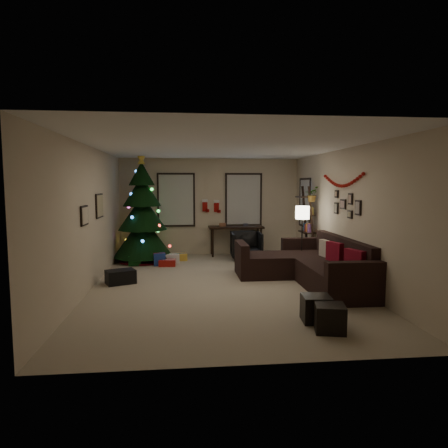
% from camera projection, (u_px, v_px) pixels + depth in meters
% --- Properties ---
extents(floor, '(7.00, 7.00, 0.00)m').
position_uv_depth(floor, '(222.00, 285.00, 7.79)').
color(floor, tan).
rests_on(floor, ground).
extents(ceiling, '(7.00, 7.00, 0.00)m').
position_uv_depth(ceiling, '(222.00, 147.00, 7.52)').
color(ceiling, white).
rests_on(ceiling, floor).
extents(wall_back, '(5.00, 0.00, 5.00)m').
position_uv_depth(wall_back, '(210.00, 207.00, 11.12)').
color(wall_back, beige).
rests_on(wall_back, floor).
extents(wall_front, '(5.00, 0.00, 5.00)m').
position_uv_depth(wall_front, '(254.00, 244.00, 4.19)').
color(wall_front, beige).
rests_on(wall_front, floor).
extents(wall_left, '(0.00, 7.00, 7.00)m').
position_uv_depth(wall_left, '(90.00, 218.00, 7.40)').
color(wall_left, beige).
rests_on(wall_left, floor).
extents(wall_right, '(0.00, 7.00, 7.00)m').
position_uv_depth(wall_right, '(346.00, 216.00, 7.91)').
color(wall_right, beige).
rests_on(wall_right, floor).
extents(window_back_left, '(1.05, 0.06, 1.50)m').
position_uv_depth(window_back_left, '(176.00, 200.00, 10.97)').
color(window_back_left, '#728CB2').
rests_on(window_back_left, wall_back).
extents(window_back_right, '(1.05, 0.06, 1.50)m').
position_uv_depth(window_back_right, '(243.00, 200.00, 11.16)').
color(window_back_right, '#728CB2').
rests_on(window_back_right, wall_back).
extents(window_right_wall, '(0.06, 0.90, 1.30)m').
position_uv_depth(window_right_wall, '(305.00, 203.00, 10.41)').
color(window_right_wall, '#728CB2').
rests_on(window_right_wall, wall_right).
extents(christmas_tree, '(1.50, 1.50, 2.79)m').
position_uv_depth(christmas_tree, '(142.00, 217.00, 10.06)').
color(christmas_tree, black).
rests_on(christmas_tree, floor).
extents(presents, '(1.43, 1.00, 0.30)m').
position_uv_depth(presents, '(163.00, 259.00, 9.83)').
color(presents, navy).
rests_on(presents, floor).
extents(sofa, '(2.13, 3.07, 0.93)m').
position_uv_depth(sofa, '(310.00, 267.00, 8.00)').
color(sofa, black).
rests_on(sofa, floor).
extents(pillow_red_a, '(0.24, 0.44, 0.42)m').
position_uv_depth(pillow_red_a, '(355.00, 262.00, 6.84)').
color(pillow_red_a, maroon).
rests_on(pillow_red_a, sofa).
extents(pillow_red_b, '(0.23, 0.43, 0.41)m').
position_uv_depth(pillow_red_b, '(335.00, 253.00, 7.75)').
color(pillow_red_b, maroon).
rests_on(pillow_red_b, sofa).
extents(pillow_cream, '(0.15, 0.38, 0.37)m').
position_uv_depth(pillow_cream, '(325.00, 249.00, 8.25)').
color(pillow_cream, '#C0AF9B').
rests_on(pillow_cream, sofa).
extents(ottoman_near, '(0.44, 0.44, 0.38)m').
position_uv_depth(ottoman_near, '(316.00, 309.00, 5.69)').
color(ottoman_near, black).
rests_on(ottoman_near, floor).
extents(ottoman_far, '(0.47, 0.47, 0.37)m').
position_uv_depth(ottoman_far, '(330.00, 318.00, 5.30)').
color(ottoman_far, black).
rests_on(ottoman_far, floor).
extents(desk, '(1.52, 0.54, 0.82)m').
position_uv_depth(desk, '(236.00, 230.00, 10.98)').
color(desk, black).
rests_on(desk, floor).
extents(desk_chair, '(0.75, 0.70, 0.75)m').
position_uv_depth(desk_chair, '(246.00, 245.00, 10.39)').
color(desk_chair, black).
rests_on(desk_chair, floor).
extents(bookshelf, '(0.30, 0.57, 1.94)m').
position_uv_depth(bookshelf, '(308.00, 227.00, 9.69)').
color(bookshelf, black).
rests_on(bookshelf, floor).
extents(potted_plant, '(0.55, 0.56, 0.48)m').
position_uv_depth(potted_plant, '(312.00, 192.00, 9.37)').
color(potted_plant, '#4C4C4C').
rests_on(potted_plant, bookshelf).
extents(floor_lamp, '(0.31, 0.31, 1.49)m').
position_uv_depth(floor_lamp, '(302.00, 217.00, 8.96)').
color(floor_lamp, black).
rests_on(floor_lamp, floor).
extents(art_map, '(0.04, 0.60, 0.50)m').
position_uv_depth(art_map, '(99.00, 206.00, 8.14)').
color(art_map, black).
rests_on(art_map, wall_left).
extents(art_abstract, '(0.04, 0.45, 0.35)m').
position_uv_depth(art_abstract, '(84.00, 216.00, 6.90)').
color(art_abstract, black).
rests_on(art_abstract, wall_left).
extents(gallery, '(0.03, 1.25, 0.54)m').
position_uv_depth(gallery, '(346.00, 205.00, 7.81)').
color(gallery, black).
rests_on(gallery, wall_right).
extents(garland, '(0.08, 1.90, 0.30)m').
position_uv_depth(garland, '(342.00, 180.00, 7.95)').
color(garland, '#A5140C').
rests_on(garland, wall_right).
extents(stocking_left, '(0.20, 0.05, 0.36)m').
position_uv_depth(stocking_left, '(205.00, 205.00, 11.03)').
color(stocking_left, '#990F0C').
rests_on(stocking_left, wall_back).
extents(stocking_right, '(0.20, 0.05, 0.36)m').
position_uv_depth(stocking_right, '(217.00, 206.00, 11.11)').
color(stocking_right, '#990F0C').
rests_on(stocking_right, wall_back).
extents(storage_bin, '(0.65, 0.56, 0.28)m').
position_uv_depth(storage_bin, '(121.00, 277.00, 7.87)').
color(storage_bin, black).
rests_on(storage_bin, floor).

